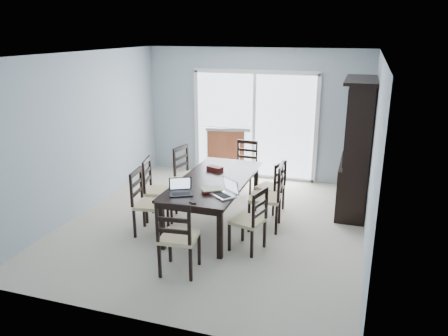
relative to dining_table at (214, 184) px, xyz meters
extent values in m
plane|color=beige|center=(0.00, 0.00, -0.67)|extent=(5.00, 5.00, 0.00)
plane|color=white|center=(0.00, 0.00, 1.93)|extent=(5.00, 5.00, 0.00)
cube|color=#98A9B6|center=(0.00, 2.50, 0.63)|extent=(4.50, 0.02, 2.60)
cube|color=#98A9B6|center=(-2.25, 0.00, 0.63)|extent=(0.02, 5.00, 2.60)
cube|color=#98A9B6|center=(2.25, 0.00, 0.63)|extent=(0.02, 5.00, 2.60)
cube|color=gray|center=(0.00, 3.50, -0.72)|extent=(4.50, 2.00, 0.10)
cube|color=#99999E|center=(0.00, 4.50, -0.12)|extent=(4.50, 0.06, 1.10)
cube|color=black|center=(0.00, 0.00, 0.06)|extent=(1.00, 2.20, 0.04)
cube|color=black|center=(0.00, 0.00, 0.00)|extent=(0.88, 2.08, 0.10)
cube|color=black|center=(-0.42, -1.00, -0.33)|extent=(0.07, 0.07, 0.69)
cube|color=black|center=(0.42, -1.00, -0.33)|extent=(0.07, 0.07, 0.69)
cube|color=black|center=(-0.42, 1.00, -0.33)|extent=(0.07, 0.07, 0.69)
cube|color=black|center=(0.42, 1.00, -0.33)|extent=(0.07, 0.07, 0.69)
cube|color=black|center=(2.01, 1.25, -0.25)|extent=(0.45, 1.30, 0.85)
cube|color=black|center=(2.04, 1.25, 0.83)|extent=(0.38, 1.30, 1.30)
cube|color=black|center=(2.01, 1.25, 1.50)|extent=(0.50, 1.38, 0.05)
cube|color=black|center=(1.84, 0.83, 0.83)|extent=(0.02, 0.36, 1.18)
cube|color=black|center=(1.84, 1.25, 0.83)|extent=(0.02, 0.36, 1.18)
cube|color=black|center=(1.84, 1.67, 0.83)|extent=(0.02, 0.36, 1.18)
cube|color=silver|center=(0.00, 2.48, 0.38)|extent=(2.40, 0.02, 2.10)
cube|color=white|center=(0.00, 2.46, 1.47)|extent=(2.52, 0.05, 0.08)
cube|color=white|center=(0.00, 2.46, 0.38)|extent=(0.06, 0.05, 2.10)
cube|color=white|center=(0.00, 2.46, -0.65)|extent=(2.52, 0.05, 0.05)
cube|color=black|center=(-1.00, -0.42, -0.46)|extent=(0.04, 0.04, 0.44)
cube|color=black|center=(-0.96, -0.81, -0.46)|extent=(0.04, 0.04, 0.44)
cube|color=black|center=(-0.62, -0.38, -0.46)|extent=(0.04, 0.04, 0.44)
cube|color=black|center=(-0.58, -0.76, -0.46)|extent=(0.04, 0.04, 0.44)
cube|color=beige|center=(-0.79, -0.59, -0.21)|extent=(0.47, 0.47, 0.05)
cube|color=black|center=(-1.11, 0.09, -0.45)|extent=(0.04, 0.04, 0.45)
cube|color=black|center=(-1.02, -0.29, -0.45)|extent=(0.04, 0.04, 0.45)
cube|color=black|center=(-0.73, 0.18, -0.45)|extent=(0.04, 0.04, 0.45)
cube|color=black|center=(-0.64, -0.21, -0.45)|extent=(0.04, 0.04, 0.45)
cube|color=beige|center=(-0.88, -0.06, -0.20)|extent=(0.52, 0.52, 0.05)
cube|color=black|center=(-0.85, 1.02, -0.45)|extent=(0.04, 0.04, 0.44)
cube|color=black|center=(-0.94, 0.64, -0.45)|extent=(0.04, 0.04, 0.44)
cube|color=black|center=(-0.47, 0.93, -0.45)|extent=(0.04, 0.04, 0.44)
cube|color=black|center=(-0.56, 0.55, -0.45)|extent=(0.04, 0.04, 0.44)
cube|color=beige|center=(-0.70, 0.78, -0.21)|extent=(0.51, 0.51, 0.05)
cube|color=black|center=(0.82, -0.86, -0.47)|extent=(0.04, 0.04, 0.40)
cube|color=black|center=(0.92, -0.52, -0.47)|extent=(0.04, 0.04, 0.40)
cube|color=black|center=(0.48, -0.77, -0.47)|extent=(0.04, 0.04, 0.40)
cube|color=black|center=(0.57, -0.42, -0.47)|extent=(0.04, 0.04, 0.40)
cube|color=beige|center=(0.70, -0.64, -0.25)|extent=(0.48, 0.48, 0.05)
cube|color=black|center=(0.99, -0.07, -0.44)|extent=(0.04, 0.04, 0.46)
cube|color=black|center=(0.96, 0.34, -0.44)|extent=(0.04, 0.04, 0.46)
cube|color=black|center=(0.58, -0.10, -0.44)|extent=(0.04, 0.04, 0.46)
cube|color=black|center=(0.55, 0.30, -0.44)|extent=(0.04, 0.04, 0.46)
cube|color=beige|center=(0.77, 0.12, -0.18)|extent=(0.48, 0.48, 0.05)
cube|color=black|center=(0.81, 0.60, -0.48)|extent=(0.04, 0.04, 0.39)
cube|color=black|center=(0.91, 0.93, -0.48)|extent=(0.04, 0.04, 0.39)
cube|color=black|center=(0.48, 0.70, -0.48)|extent=(0.04, 0.04, 0.39)
cube|color=black|center=(0.59, 1.03, -0.48)|extent=(0.04, 0.04, 0.39)
cube|color=beige|center=(0.70, 0.81, -0.26)|extent=(0.48, 0.48, 0.05)
cube|color=black|center=(-0.13, -1.68, -0.45)|extent=(0.04, 0.04, 0.45)
cube|color=black|center=(0.26, -1.64, -0.45)|extent=(0.04, 0.04, 0.45)
cube|color=black|center=(-0.17, -1.29, -0.45)|extent=(0.04, 0.04, 0.45)
cube|color=black|center=(0.22, -1.24, -0.45)|extent=(0.04, 0.04, 0.45)
cube|color=beige|center=(0.04, -1.46, -0.20)|extent=(0.48, 0.48, 0.05)
cube|color=black|center=(0.23, 1.77, -0.47)|extent=(0.04, 0.04, 0.41)
cube|color=black|center=(-0.14, 1.79, -0.47)|extent=(0.04, 0.04, 0.41)
cube|color=black|center=(0.21, 1.41, -0.47)|extent=(0.04, 0.04, 0.41)
cube|color=black|center=(-0.15, 1.43, -0.47)|extent=(0.04, 0.04, 0.41)
cube|color=beige|center=(0.04, 1.60, -0.23)|extent=(0.42, 0.42, 0.05)
cube|color=black|center=(-0.22, -0.76, 0.09)|extent=(0.38, 0.34, 0.02)
cube|color=silver|center=(-0.22, -0.76, 0.19)|extent=(0.26, 0.16, 0.17)
cube|color=silver|center=(0.34, -0.64, 0.09)|extent=(0.41, 0.39, 0.02)
cube|color=silver|center=(0.34, -0.64, 0.20)|extent=(0.26, 0.21, 0.18)
cube|color=maroon|center=(0.13, -0.52, 0.09)|extent=(0.32, 0.28, 0.03)
cube|color=gold|center=(0.14, -0.52, 0.12)|extent=(0.35, 0.33, 0.01)
cube|color=black|center=(0.04, -1.00, 0.08)|extent=(0.11, 0.10, 0.01)
cube|color=#430D12|center=(-0.13, 0.41, 0.11)|extent=(0.28, 0.21, 0.06)
cube|color=maroon|center=(-0.21, 3.32, -0.20)|extent=(2.18, 2.01, 0.94)
cube|color=gray|center=(-0.21, 3.32, 0.29)|extent=(2.24, 2.08, 0.06)
camera|label=1|loc=(2.07, -5.94, 2.25)|focal=35.00mm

